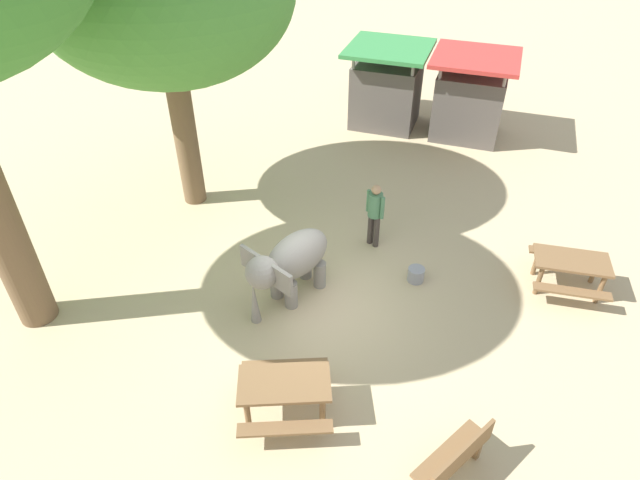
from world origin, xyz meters
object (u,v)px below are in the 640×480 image
object	(u,v)px
person_handler	(375,211)
picnic_table_near	(285,390)
picnic_table_far	(570,267)
feed_bucket	(416,274)
wooden_bench	(455,458)
market_stall_green	(386,90)
market_stall_red	(469,101)
elephant	(290,262)

from	to	relation	value
person_handler	picnic_table_near	bearing A→B (deg)	24.96
picnic_table_far	feed_bucket	distance (m)	3.17
wooden_bench	person_handler	bearing A→B (deg)	56.58
wooden_bench	picnic_table_far	world-z (taller)	wooden_bench
wooden_bench	picnic_table_far	bearing A→B (deg)	11.86
market_stall_green	feed_bucket	distance (m)	7.87
market_stall_green	wooden_bench	bearing A→B (deg)	-72.03
wooden_bench	picnic_table_far	distance (m)	5.31
person_handler	market_stall_green	world-z (taller)	market_stall_green
person_handler	picnic_table_near	distance (m)	4.98
wooden_bench	market_stall_green	xyz separation A→B (m)	(-3.79, 11.68, 0.67)
person_handler	wooden_bench	distance (m)	5.82
wooden_bench	market_stall_red	size ratio (longest dim) A/B	0.56
picnic_table_near	elephant	bearing A→B (deg)	-92.61
person_handler	feed_bucket	bearing A→B (deg)	79.50
picnic_table_near	feed_bucket	world-z (taller)	picnic_table_near
person_handler	picnic_table_far	bearing A→B (deg)	115.49
picnic_table_near	market_stall_green	world-z (taller)	market_stall_green
market_stall_green	feed_bucket	size ratio (longest dim) A/B	7.00
elephant	wooden_bench	bearing A→B (deg)	76.31
wooden_bench	market_stall_red	xyz separation A→B (m)	(-1.19, 11.68, 0.67)
elephant	feed_bucket	bearing A→B (deg)	143.49
market_stall_red	feed_bucket	bearing A→B (deg)	-91.18
picnic_table_near	market_stall_green	bearing A→B (deg)	-106.68
person_handler	market_stall_green	size ratio (longest dim) A/B	0.64
elephant	picnic_table_far	bearing A→B (deg)	135.65
picnic_table_far	market_stall_green	bearing A→B (deg)	124.08
wooden_bench	market_stall_green	bearing A→B (deg)	48.55
picnic_table_near	market_stall_green	distance (m)	11.48
picnic_table_far	person_handler	bearing A→B (deg)	172.08
picnic_table_near	person_handler	bearing A→B (deg)	-114.58
market_stall_green	market_stall_red	world-z (taller)	same
elephant	market_stall_green	xyz separation A→B (m)	(-0.06, 8.73, 0.21)
person_handler	picnic_table_near	xyz separation A→B (m)	(-0.25, -4.96, -0.36)
feed_bucket	market_stall_green	bearing A→B (deg)	108.26
market_stall_green	feed_bucket	xyz separation A→B (m)	(2.45, -7.42, -0.98)
picnic_table_far	picnic_table_near	bearing A→B (deg)	-138.79
elephant	person_handler	distance (m)	2.55
elephant	picnic_table_far	size ratio (longest dim) A/B	1.26
elephant	picnic_table_far	xyz separation A→B (m)	(5.43, 2.08, -0.34)
market_stall_red	picnic_table_far	bearing A→B (deg)	-66.47
elephant	person_handler	world-z (taller)	person_handler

